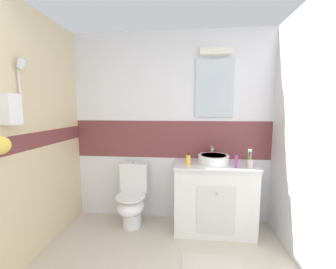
{
  "coord_description": "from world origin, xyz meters",
  "views": [
    {
      "loc": [
        0.24,
        -0.4,
        1.51
      ],
      "look_at": [
        0.0,
        1.97,
        1.22
      ],
      "focal_mm": 22.63,
      "sensor_mm": 36.0,
      "label": 1
    }
  ],
  "objects_px": {
    "toilet": "(132,197)",
    "toothbrush_cup": "(250,163)",
    "soap_dispenser": "(188,160)",
    "toothpaste_tube_upright": "(236,161)",
    "sink_basin": "(213,159)"
  },
  "relations": [
    {
      "from": "toothbrush_cup",
      "to": "soap_dispenser",
      "type": "xyz_separation_m",
      "value": [
        -0.69,
        0.03,
        0.01
      ]
    },
    {
      "from": "toilet",
      "to": "soap_dispenser",
      "type": "relative_size",
      "value": 4.95
    },
    {
      "from": "sink_basin",
      "to": "toilet",
      "type": "distance_m",
      "value": 1.15
    },
    {
      "from": "sink_basin",
      "to": "soap_dispenser",
      "type": "relative_size",
      "value": 2.52
    },
    {
      "from": "sink_basin",
      "to": "soap_dispenser",
      "type": "distance_m",
      "value": 0.33
    },
    {
      "from": "soap_dispenser",
      "to": "toothpaste_tube_upright",
      "type": "height_order",
      "value": "toothpaste_tube_upright"
    },
    {
      "from": "toilet",
      "to": "toothpaste_tube_upright",
      "type": "distance_m",
      "value": 1.38
    },
    {
      "from": "toilet",
      "to": "toothbrush_cup",
      "type": "relative_size",
      "value": 3.74
    },
    {
      "from": "toothbrush_cup",
      "to": "soap_dispenser",
      "type": "distance_m",
      "value": 0.69
    },
    {
      "from": "toothpaste_tube_upright",
      "to": "soap_dispenser",
      "type": "bearing_deg",
      "value": 176.78
    },
    {
      "from": "toothbrush_cup",
      "to": "toilet",
      "type": "bearing_deg",
      "value": 173.01
    },
    {
      "from": "toilet",
      "to": "soap_dispenser",
      "type": "height_order",
      "value": "soap_dispenser"
    },
    {
      "from": "sink_basin",
      "to": "toothbrush_cup",
      "type": "xyz_separation_m",
      "value": [
        0.38,
        -0.17,
        0.0
      ]
    },
    {
      "from": "toilet",
      "to": "toothbrush_cup",
      "type": "bearing_deg",
      "value": -6.99
    },
    {
      "from": "sink_basin",
      "to": "toothpaste_tube_upright",
      "type": "height_order",
      "value": "sink_basin"
    }
  ]
}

